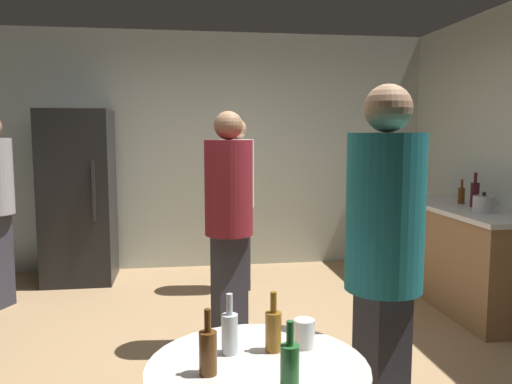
# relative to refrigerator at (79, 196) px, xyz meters

# --- Properties ---
(ground_plane) EXTENTS (5.20, 5.20, 0.10)m
(ground_plane) POSITION_rel_refrigerator_xyz_m (1.32, -2.20, -0.95)
(ground_plane) COLOR #9E7C56
(wall_back) EXTENTS (5.32, 0.06, 2.70)m
(wall_back) POSITION_rel_refrigerator_xyz_m (1.32, 0.43, 0.45)
(wall_back) COLOR beige
(wall_back) RESTS_ON ground_plane
(refrigerator) EXTENTS (0.70, 0.68, 1.80)m
(refrigerator) POSITION_rel_refrigerator_xyz_m (0.00, 0.00, 0.00)
(refrigerator) COLOR black
(refrigerator) RESTS_ON ground_plane
(kitchen_counter) EXTENTS (0.64, 1.73, 0.90)m
(kitchen_counter) POSITION_rel_refrigerator_xyz_m (3.60, -1.30, -0.45)
(kitchen_counter) COLOR olive
(kitchen_counter) RESTS_ON ground_plane
(kettle) EXTENTS (0.24, 0.17, 0.18)m
(kettle) POSITION_rel_refrigerator_xyz_m (3.55, -1.64, 0.07)
(kettle) COLOR #B2B2B7
(kettle) RESTS_ON kitchen_counter
(wine_bottle_on_counter) EXTENTS (0.08, 0.08, 0.31)m
(wine_bottle_on_counter) POSITION_rel_refrigerator_xyz_m (3.67, -1.32, 0.12)
(wine_bottle_on_counter) COLOR #3F141E
(wine_bottle_on_counter) RESTS_ON kitchen_counter
(beer_bottle_on_counter) EXTENTS (0.06, 0.06, 0.23)m
(beer_bottle_on_counter) POSITION_rel_refrigerator_xyz_m (3.67, -1.09, 0.08)
(beer_bottle_on_counter) COLOR #593314
(beer_bottle_on_counter) RESTS_ON kitchen_counter
(beer_bottle_amber) EXTENTS (0.06, 0.06, 0.23)m
(beer_bottle_amber) POSITION_rel_refrigerator_xyz_m (1.41, -3.68, -0.08)
(beer_bottle_amber) COLOR #8C5919
(beer_bottle_amber) RESTS_ON foreground_table
(beer_bottle_brown) EXTENTS (0.06, 0.06, 0.23)m
(beer_bottle_brown) POSITION_rel_refrigerator_xyz_m (1.15, -3.84, -0.08)
(beer_bottle_brown) COLOR #593314
(beer_bottle_brown) RESTS_ON foreground_table
(beer_bottle_green) EXTENTS (0.06, 0.06, 0.23)m
(beer_bottle_green) POSITION_rel_refrigerator_xyz_m (1.41, -3.99, -0.08)
(beer_bottle_green) COLOR #26662D
(beer_bottle_green) RESTS_ON foreground_table
(beer_bottle_clear) EXTENTS (0.06, 0.06, 0.23)m
(beer_bottle_clear) POSITION_rel_refrigerator_xyz_m (1.24, -3.68, -0.08)
(beer_bottle_clear) COLOR silver
(beer_bottle_clear) RESTS_ON foreground_table
(plastic_cup_white) EXTENTS (0.08, 0.08, 0.11)m
(plastic_cup_white) POSITION_rel_refrigerator_xyz_m (1.53, -3.67, -0.11)
(plastic_cup_white) COLOR white
(plastic_cup_white) RESTS_ON foreground_table
(person_in_white_shirt) EXTENTS (0.43, 0.43, 1.70)m
(person_in_white_shirt) POSITION_rel_refrigerator_xyz_m (1.60, -0.58, 0.09)
(person_in_white_shirt) COLOR #2D2D38
(person_in_white_shirt) RESTS_ON ground_plane
(person_in_maroon_shirt) EXTENTS (0.44, 0.44, 1.71)m
(person_in_maroon_shirt) POSITION_rel_refrigerator_xyz_m (1.40, -1.96, 0.10)
(person_in_maroon_shirt) COLOR #2D2D38
(person_in_maroon_shirt) RESTS_ON ground_plane
(person_in_teal_shirt) EXTENTS (0.40, 0.40, 1.77)m
(person_in_teal_shirt) POSITION_rel_refrigerator_xyz_m (1.95, -3.42, 0.14)
(person_in_teal_shirt) COLOR #2D2D38
(person_in_teal_shirt) RESTS_ON ground_plane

